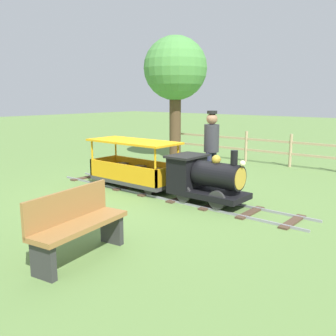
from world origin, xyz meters
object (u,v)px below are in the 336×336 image
object	(u,v)px
locomotive	(204,177)
oak_tree_near	(175,70)
park_bench	(77,225)
conductor_person	(211,144)
passenger_car	(134,169)

from	to	relation	value
locomotive	oak_tree_near	distance (m)	5.37
park_bench	conductor_person	bearing A→B (deg)	-171.28
park_bench	passenger_car	bearing A→B (deg)	-146.46
locomotive	passenger_car	world-z (taller)	locomotive
locomotive	park_bench	size ratio (longest dim) A/B	1.07
locomotive	oak_tree_near	xyz separation A→B (m)	(-3.51, -3.43, 2.17)
park_bench	oak_tree_near	world-z (taller)	oak_tree_near
passenger_car	park_bench	distance (m)	3.44
locomotive	conductor_person	distance (m)	1.09
conductor_person	park_bench	size ratio (longest dim) A/B	1.20
conductor_person	passenger_car	bearing A→B (deg)	-56.31
conductor_person	park_bench	bearing A→B (deg)	8.72
conductor_person	oak_tree_near	size ratio (longest dim) A/B	0.44
locomotive	passenger_car	size ratio (longest dim) A/B	0.72
locomotive	park_bench	xyz separation A→B (m)	(2.87, 0.15, -0.07)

